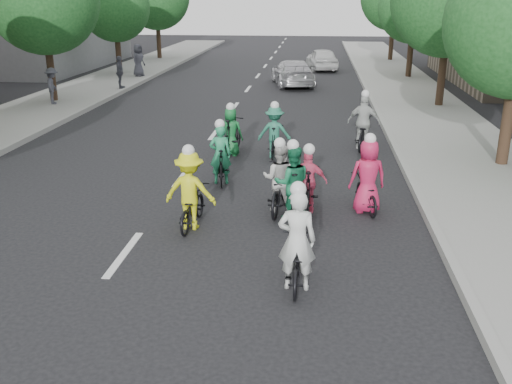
% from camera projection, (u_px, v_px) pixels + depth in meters
% --- Properties ---
extents(ground, '(120.00, 120.00, 0.00)m').
position_uv_depth(ground, '(124.00, 254.00, 10.81)').
color(ground, black).
rests_on(ground, ground).
extents(sidewalk_left, '(4.00, 80.00, 0.15)m').
position_uv_depth(sidewalk_left, '(1.00, 126.00, 20.97)').
color(sidewalk_left, gray).
rests_on(sidewalk_left, ground).
extents(curb_left, '(0.18, 80.00, 0.18)m').
position_uv_depth(curb_left, '(51.00, 127.00, 20.77)').
color(curb_left, '#999993').
rests_on(curb_left, ground).
extents(sidewalk_right, '(4.00, 80.00, 0.15)m').
position_uv_depth(sidewalk_right, '(447.00, 137.00, 19.39)').
color(sidewalk_right, gray).
rests_on(sidewalk_right, ground).
extents(curb_right, '(0.18, 80.00, 0.18)m').
position_uv_depth(curb_right, '(388.00, 135.00, 19.57)').
color(curb_right, '#999993').
rests_on(curb_right, ground).
extents(bldg_sw, '(10.00, 14.00, 8.00)m').
position_uv_depth(bldg_sw, '(20.00, 5.00, 37.37)').
color(bldg_sw, slate).
rests_on(bldg_sw, ground).
extents(tree_l_4, '(4.00, 4.00, 5.97)m').
position_uv_depth(tree_l_4, '(115.00, 7.00, 32.86)').
color(tree_l_4, black).
rests_on(tree_l_4, ground).
extents(tree_r_2, '(4.00, 4.00, 5.97)m').
position_uv_depth(tree_r_2, '(414.00, 7.00, 31.74)').
color(tree_r_2, black).
rests_on(tree_r_2, ground).
extents(cyclist_0, '(0.63, 1.55, 1.88)m').
position_uv_depth(cyclist_0, '(297.00, 253.00, 9.44)').
color(cyclist_0, black).
rests_on(cyclist_0, ground).
extents(cyclist_1, '(0.88, 1.91, 1.78)m').
position_uv_depth(cyclist_1, '(292.00, 188.00, 12.38)').
color(cyclist_1, black).
rests_on(cyclist_1, ground).
extents(cyclist_2, '(1.12, 1.64, 1.81)m').
position_uv_depth(cyclist_2, '(191.00, 197.00, 11.85)').
color(cyclist_2, black).
rests_on(cyclist_2, ground).
extents(cyclist_3, '(0.85, 1.71, 1.60)m').
position_uv_depth(cyclist_3, '(308.00, 186.00, 12.75)').
color(cyclist_3, black).
rests_on(cyclist_3, ground).
extents(cyclist_4, '(0.91, 1.59, 1.82)m').
position_uv_depth(cyclist_4, '(367.00, 184.00, 12.77)').
color(cyclist_4, black).
rests_on(cyclist_4, ground).
extents(cyclist_5, '(0.68, 1.61, 1.69)m').
position_uv_depth(cyclist_5, '(221.00, 161.00, 14.74)').
color(cyclist_5, black).
rests_on(cyclist_5, ground).
extents(cyclist_6, '(0.86, 1.98, 1.71)m').
position_uv_depth(cyclist_6, '(279.00, 185.00, 12.82)').
color(cyclist_6, black).
rests_on(cyclist_6, ground).
extents(cyclist_7, '(1.02, 1.61, 1.70)m').
position_uv_depth(cyclist_7, '(275.00, 136.00, 17.06)').
color(cyclist_7, black).
rests_on(cyclist_7, ground).
extents(cyclist_8, '(1.07, 1.96, 1.87)m').
position_uv_depth(cyclist_8, '(363.00, 128.00, 18.03)').
color(cyclist_8, black).
rests_on(cyclist_8, ground).
extents(cyclist_9, '(0.82, 1.96, 1.61)m').
position_uv_depth(cyclist_9, '(231.00, 135.00, 17.31)').
color(cyclist_9, black).
rests_on(cyclist_9, ground).
extents(follow_car_lead, '(2.79, 4.96, 1.36)m').
position_uv_depth(follow_car_lead, '(293.00, 73.00, 30.48)').
color(follow_car_lead, '#B4B3B8').
rests_on(follow_car_lead, ground).
extents(follow_car_trail, '(2.29, 4.31, 1.40)m').
position_uv_depth(follow_car_trail, '(322.00, 59.00, 36.76)').
color(follow_car_trail, silver).
rests_on(follow_car_trail, ground).
extents(spectator_0, '(0.82, 1.12, 1.55)m').
position_uv_depth(spectator_0, '(53.00, 86.00, 24.51)').
color(spectator_0, '#444550').
rests_on(spectator_0, sidewalk_left).
extents(spectator_1, '(0.60, 1.01, 1.61)m').
position_uv_depth(spectator_1, '(120.00, 72.00, 28.54)').
color(spectator_1, '#50515D').
rests_on(spectator_1, sidewalk_left).
extents(spectator_2, '(0.84, 1.03, 1.81)m').
position_uv_depth(spectator_2, '(138.00, 60.00, 32.80)').
color(spectator_2, '#43434F').
rests_on(spectator_2, sidewalk_left).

